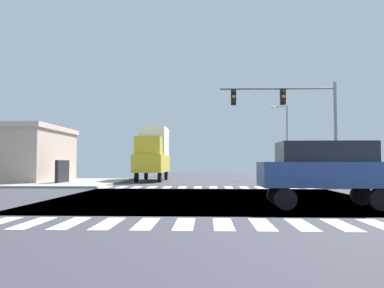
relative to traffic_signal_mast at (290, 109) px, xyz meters
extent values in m
cube|color=#34333C|center=(-5.22, -7.08, -5.08)|extent=(14.00, 90.00, 0.05)
cube|color=#34333C|center=(-5.22, -7.08, -5.08)|extent=(90.00, 12.00, 0.05)
cube|color=gray|center=(7.78, 4.92, -4.98)|extent=(12.00, 12.00, 0.14)
cube|color=gray|center=(-18.22, 4.92, -4.98)|extent=(12.00, 12.00, 0.14)
cube|color=silver|center=(-9.97, -14.38, -5.05)|extent=(0.50, 2.00, 0.01)
cube|color=silver|center=(-8.97, -14.38, -5.05)|extent=(0.50, 2.00, 0.01)
cube|color=silver|center=(-7.97, -14.38, -5.05)|extent=(0.50, 2.00, 0.01)
cube|color=silver|center=(-6.97, -14.38, -5.05)|extent=(0.50, 2.00, 0.01)
cube|color=silver|center=(-5.97, -14.38, -5.05)|extent=(0.50, 2.00, 0.01)
cube|color=silver|center=(-4.97, -14.38, -5.05)|extent=(0.50, 2.00, 0.01)
cube|color=silver|center=(-3.97, -14.38, -5.05)|extent=(0.50, 2.00, 0.01)
cube|color=silver|center=(-2.97, -14.38, -5.05)|extent=(0.50, 2.00, 0.01)
cube|color=silver|center=(-1.97, -14.38, -5.05)|extent=(0.50, 2.00, 0.01)
cube|color=silver|center=(-0.97, -14.38, -5.05)|extent=(0.50, 2.00, 0.01)
cube|color=silver|center=(-11.97, 0.22, -5.05)|extent=(0.50, 2.00, 0.01)
cube|color=silver|center=(-10.97, 0.22, -5.05)|extent=(0.50, 2.00, 0.01)
cube|color=silver|center=(-9.97, 0.22, -5.05)|extent=(0.50, 2.00, 0.01)
cube|color=silver|center=(-8.97, 0.22, -5.05)|extent=(0.50, 2.00, 0.01)
cube|color=silver|center=(-7.97, 0.22, -5.05)|extent=(0.50, 2.00, 0.01)
cube|color=silver|center=(-6.97, 0.22, -5.05)|extent=(0.50, 2.00, 0.01)
cube|color=silver|center=(-5.97, 0.22, -5.05)|extent=(0.50, 2.00, 0.01)
cube|color=silver|center=(-4.97, 0.22, -5.05)|extent=(0.50, 2.00, 0.01)
cube|color=silver|center=(-3.97, 0.22, -5.05)|extent=(0.50, 2.00, 0.01)
cube|color=silver|center=(-2.97, 0.22, -5.05)|extent=(0.50, 2.00, 0.01)
cube|color=silver|center=(-1.97, 0.22, -5.05)|extent=(0.50, 2.00, 0.01)
cube|color=silver|center=(-0.97, 0.22, -5.05)|extent=(0.50, 2.00, 0.01)
cube|color=silver|center=(0.03, 0.22, -5.05)|extent=(0.50, 2.00, 0.01)
cube|color=silver|center=(1.03, 0.22, -5.05)|extent=(0.50, 2.00, 0.01)
cylinder|color=gray|center=(2.86, 0.02, -1.65)|extent=(0.20, 0.20, 6.80)
cylinder|color=gray|center=(-0.83, 0.02, 1.35)|extent=(7.39, 0.14, 0.14)
cube|color=black|center=(-0.46, 0.02, 0.80)|extent=(0.32, 0.40, 1.00)
sphere|color=black|center=(-0.46, -0.22, 1.11)|extent=(0.22, 0.22, 0.22)
sphere|color=orange|center=(-0.46, -0.22, 0.80)|extent=(0.22, 0.22, 0.22)
sphere|color=black|center=(-0.46, -0.22, 0.49)|extent=(0.22, 0.22, 0.22)
cube|color=black|center=(-3.64, 0.02, 0.80)|extent=(0.32, 0.40, 1.00)
sphere|color=black|center=(-3.64, -0.22, 1.11)|extent=(0.22, 0.22, 0.22)
sphere|color=orange|center=(-3.64, -0.22, 0.80)|extent=(0.22, 0.22, 0.22)
sphere|color=black|center=(-3.64, -0.22, 0.49)|extent=(0.22, 0.22, 0.22)
cylinder|color=gray|center=(2.70, 13.66, -1.37)|extent=(0.16, 0.16, 7.36)
cylinder|color=gray|center=(2.00, 13.66, 2.21)|extent=(1.40, 0.10, 0.10)
ellipsoid|color=silver|center=(1.30, 13.66, 2.16)|extent=(0.60, 0.32, 0.20)
cube|color=black|center=(-16.17, 3.42, -4.15)|extent=(0.24, 2.20, 1.80)
cylinder|color=black|center=(-9.26, 6.54, -4.65)|extent=(0.26, 0.80, 0.80)
cylinder|color=black|center=(-11.18, 6.54, -4.65)|extent=(0.26, 0.80, 0.80)
cylinder|color=black|center=(-9.26, 11.44, -4.65)|extent=(0.26, 0.80, 0.80)
cylinder|color=black|center=(-11.18, 11.44, -4.65)|extent=(0.26, 0.80, 0.80)
cube|color=yellow|center=(-10.22, 8.99, -3.51)|extent=(2.40, 7.20, 1.49)
cube|color=white|center=(-10.22, 10.07, -1.48)|extent=(2.30, 4.18, 2.56)
cube|color=yellow|center=(-10.22, 6.83, -2.02)|extent=(2.11, 2.02, 1.49)
cylinder|color=black|center=(-2.74, -11.36, -4.68)|extent=(0.74, 0.26, 0.74)
cylinder|color=black|center=(-2.74, -9.79, -4.68)|extent=(0.74, 0.26, 0.74)
cylinder|color=black|center=(0.39, -11.36, -4.68)|extent=(0.74, 0.26, 0.74)
cylinder|color=black|center=(0.39, -9.79, -4.68)|extent=(0.74, 0.26, 0.74)
cube|color=navy|center=(-1.17, -10.58, -3.87)|extent=(4.60, 1.96, 0.88)
cube|color=black|center=(-1.17, -10.58, -3.07)|extent=(3.22, 1.69, 0.72)
cylinder|color=black|center=(4.40, -2.86, -4.71)|extent=(0.68, 0.26, 0.68)
camera|label=1|loc=(-5.39, -24.16, -3.47)|focal=35.03mm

